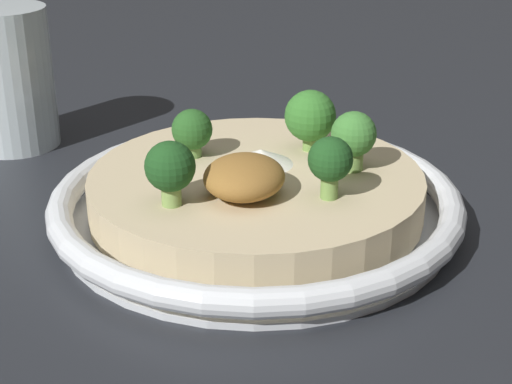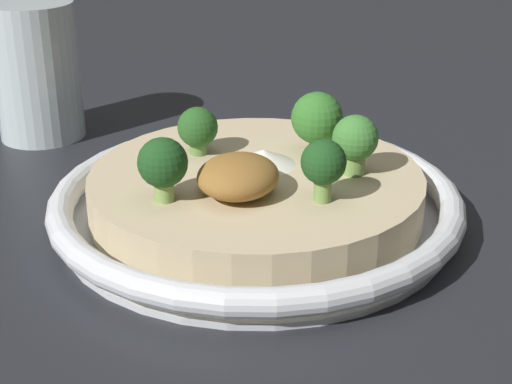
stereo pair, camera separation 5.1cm
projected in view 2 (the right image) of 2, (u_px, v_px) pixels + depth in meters
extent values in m
plane|color=#23262B|center=(256.00, 222.00, 0.52)|extent=(6.00, 6.00, 0.00)
cylinder|color=silver|center=(256.00, 216.00, 0.51)|extent=(0.25, 0.25, 0.01)
torus|color=silver|center=(256.00, 199.00, 0.51)|extent=(0.27, 0.27, 0.02)
cylinder|color=#CCB78E|center=(256.00, 192.00, 0.51)|extent=(0.22, 0.22, 0.03)
cone|color=white|center=(260.00, 157.00, 0.51)|extent=(0.04, 0.04, 0.01)
ellipsoid|color=olive|center=(242.00, 177.00, 0.47)|extent=(0.05, 0.05, 0.02)
cylinder|color=#84A856|center=(164.00, 186.00, 0.46)|extent=(0.02, 0.02, 0.02)
sphere|color=#1E4C1E|center=(163.00, 163.00, 0.45)|extent=(0.03, 0.03, 0.03)
cylinder|color=#759E4C|center=(316.00, 140.00, 0.53)|extent=(0.01, 0.01, 0.02)
sphere|color=#387A2D|center=(317.00, 118.00, 0.52)|extent=(0.03, 0.03, 0.03)
cylinder|color=#668E47|center=(198.00, 144.00, 0.53)|extent=(0.02, 0.02, 0.01)
sphere|color=#285B23|center=(198.00, 127.00, 0.52)|extent=(0.03, 0.03, 0.03)
cylinder|color=#759E4C|center=(323.00, 186.00, 0.46)|extent=(0.01, 0.01, 0.02)
sphere|color=#1E4C1E|center=(324.00, 162.00, 0.45)|extent=(0.03, 0.03, 0.03)
cylinder|color=#759E4C|center=(354.00, 160.00, 0.50)|extent=(0.02, 0.02, 0.02)
sphere|color=#428438|center=(355.00, 138.00, 0.49)|extent=(0.03, 0.03, 0.03)
cylinder|color=silver|center=(36.00, 71.00, 0.64)|extent=(0.07, 0.07, 0.11)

